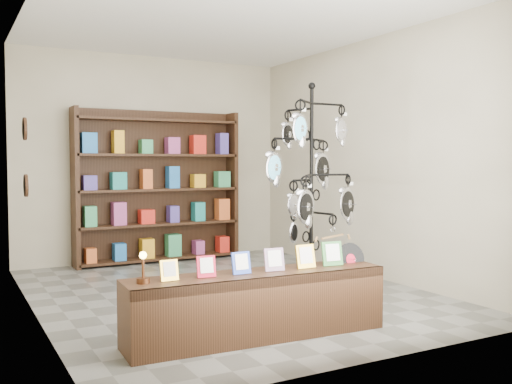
% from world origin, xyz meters
% --- Properties ---
extents(ground, '(5.00, 5.00, 0.00)m').
position_xyz_m(ground, '(0.00, 0.00, 0.00)').
color(ground, slate).
rests_on(ground, ground).
extents(room_envelope, '(5.00, 5.00, 5.00)m').
position_xyz_m(room_envelope, '(0.00, 0.00, 1.85)').
color(room_envelope, beige).
rests_on(room_envelope, ground).
extents(display_tree, '(1.20, 1.20, 2.27)m').
position_xyz_m(display_tree, '(0.62, -0.75, 1.31)').
color(display_tree, black).
rests_on(display_tree, ground).
extents(front_shelf, '(2.23, 0.56, 0.78)m').
position_xyz_m(front_shelf, '(-0.48, -1.60, 0.27)').
color(front_shelf, black).
rests_on(front_shelf, ground).
extents(back_shelving, '(2.42, 0.36, 2.20)m').
position_xyz_m(back_shelving, '(0.00, 2.30, 1.03)').
color(back_shelving, black).
rests_on(back_shelving, ground).
extents(wall_clocks, '(0.03, 0.24, 0.84)m').
position_xyz_m(wall_clocks, '(-1.97, 0.80, 1.50)').
color(wall_clocks, black).
rests_on(wall_clocks, ground).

